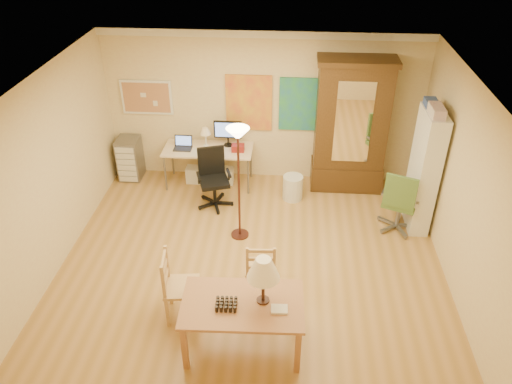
# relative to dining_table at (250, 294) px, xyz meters

# --- Properties ---
(floor) EXTENTS (5.50, 5.50, 0.00)m
(floor) POSITION_rel_dining_table_xyz_m (-0.11, 1.55, -0.83)
(floor) COLOR #A4783A
(floor) RESTS_ON ground
(crown_molding) EXTENTS (5.50, 0.08, 0.12)m
(crown_molding) POSITION_rel_dining_table_xyz_m (-0.11, 4.01, 1.81)
(crown_molding) COLOR white
(crown_molding) RESTS_ON floor
(corkboard) EXTENTS (0.90, 0.04, 0.62)m
(corkboard) POSITION_rel_dining_table_xyz_m (-2.16, 4.02, 0.67)
(corkboard) COLOR tan
(corkboard) RESTS_ON floor
(art_panel_left) EXTENTS (0.80, 0.04, 1.00)m
(art_panel_left) POSITION_rel_dining_table_xyz_m (-0.36, 4.02, 0.62)
(art_panel_left) COLOR yellow
(art_panel_left) RESTS_ON floor
(art_panel_right) EXTENTS (0.75, 0.04, 0.95)m
(art_panel_right) POSITION_rel_dining_table_xyz_m (0.54, 4.02, 0.62)
(art_panel_right) COLOR teal
(art_panel_right) RESTS_ON floor
(dining_table) EXTENTS (1.42, 0.88, 1.31)m
(dining_table) POSITION_rel_dining_table_xyz_m (0.00, 0.00, 0.00)
(dining_table) COLOR brown
(dining_table) RESTS_ON floor
(ladder_chair_back) EXTENTS (0.42, 0.40, 0.86)m
(ladder_chair_back) POSITION_rel_dining_table_xyz_m (0.06, 0.91, -0.43)
(ladder_chair_back) COLOR #A97C4D
(ladder_chair_back) RESTS_ON floor
(ladder_chair_left) EXTENTS (0.47, 0.49, 0.96)m
(ladder_chair_left) POSITION_rel_dining_table_xyz_m (-0.92, 0.44, -0.38)
(ladder_chair_left) COLOR #A97C4D
(ladder_chair_left) RESTS_ON floor
(torchiere_lamp) EXTENTS (0.34, 0.34, 1.84)m
(torchiere_lamp) POSITION_rel_dining_table_xyz_m (-0.35, 2.14, 0.65)
(torchiere_lamp) COLOR #46231C
(torchiere_lamp) RESTS_ON floor
(computer_desk) EXTENTS (1.57, 0.69, 1.19)m
(computer_desk) POSITION_rel_dining_table_xyz_m (-1.03, 3.70, -0.39)
(computer_desk) COLOR beige
(computer_desk) RESTS_ON floor
(office_chair_black) EXTENTS (0.62, 0.62, 1.01)m
(office_chair_black) POSITION_rel_dining_table_xyz_m (-0.87, 2.99, -0.56)
(office_chair_black) COLOR black
(office_chair_black) RESTS_ON floor
(office_chair_green) EXTENTS (0.66, 0.66, 1.07)m
(office_chair_green) POSITION_rel_dining_table_xyz_m (2.12, 2.49, -0.54)
(office_chair_green) COLOR slate
(office_chair_green) RESTS_ON floor
(drawer_cart) EXTENTS (0.39, 0.47, 0.78)m
(drawer_cart) POSITION_rel_dining_table_xyz_m (-2.54, 3.78, -0.44)
(drawer_cart) COLOR slate
(drawer_cart) RESTS_ON floor
(armoire) EXTENTS (1.28, 0.61, 2.36)m
(armoire) POSITION_rel_dining_table_xyz_m (1.40, 3.78, 0.20)
(armoire) COLOR #36220E
(armoire) RESTS_ON floor
(bookshelf) EXTENTS (0.29, 0.78, 1.94)m
(bookshelf) POSITION_rel_dining_table_xyz_m (2.44, 2.70, 0.14)
(bookshelf) COLOR white
(bookshelf) RESTS_ON floor
(wastebin) EXTENTS (0.35, 0.35, 0.43)m
(wastebin) POSITION_rel_dining_table_xyz_m (0.46, 3.28, -0.61)
(wastebin) COLOR silver
(wastebin) RESTS_ON floor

